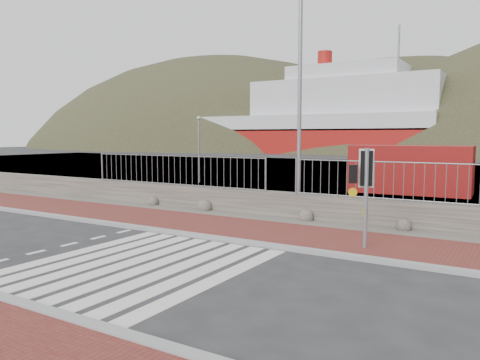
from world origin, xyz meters
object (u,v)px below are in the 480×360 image
Objects in this scene: streetlight at (303,85)px; shipping_container at (410,169)px; traffic_signal_far at (365,177)px; ferry at (309,122)px.

streetlight is 9.98m from shipping_container.
traffic_signal_far is 0.31× the size of streetlight.
traffic_signal_far reaches higher than shipping_container.
streetlight reaches higher than traffic_signal_far.
ferry reaches higher than traffic_signal_far.
streetlight is at bearing -69.93° from traffic_signal_far.
traffic_signal_far is (28.59, -63.96, -3.47)m from ferry.
streetlight is at bearing -67.27° from ferry.
traffic_signal_far is at bearing -85.36° from shipping_container.
shipping_container is at bearing 92.58° from streetlight.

